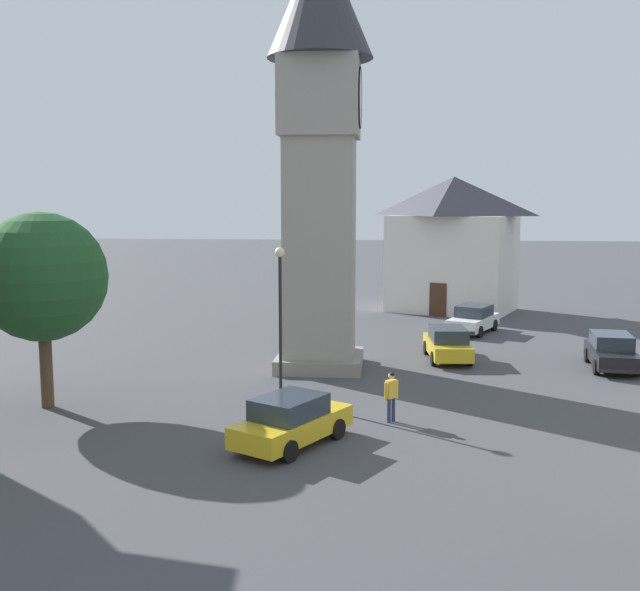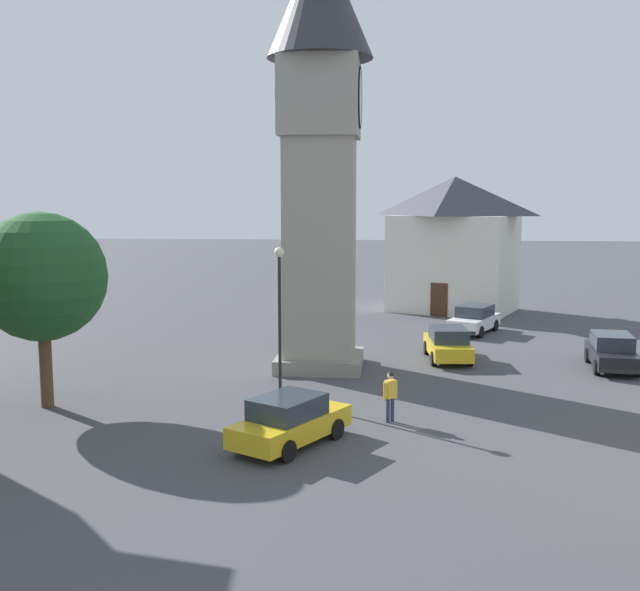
{
  "view_description": "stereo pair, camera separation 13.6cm",
  "coord_description": "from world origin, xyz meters",
  "px_view_note": "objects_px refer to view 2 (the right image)",
  "views": [
    {
      "loc": [
        -31.68,
        -2.9,
        7.36
      ],
      "look_at": [
        0.0,
        0.0,
        3.18
      ],
      "focal_mm": 41.76,
      "sensor_mm": 36.0,
      "label": 1
    },
    {
      "loc": [
        -31.67,
        -3.03,
        7.36
      ],
      "look_at": [
        0.0,
        0.0,
        3.18
      ],
      "focal_mm": 41.76,
      "sensor_mm": 36.0,
      "label": 2
    }
  ],
  "objects_px": {
    "car_blue_kerb": "(612,352)",
    "lamp_post": "(280,300)",
    "tree": "(42,277)",
    "car_red_corner": "(474,319)",
    "pedestrian": "(390,392)",
    "building_shop_left": "(454,243)",
    "clock_tower": "(320,117)",
    "car_silver_kerb": "(448,344)",
    "car_white_side": "(290,421)"
  },
  "relations": [
    {
      "from": "lamp_post",
      "to": "pedestrian",
      "type": "bearing_deg",
      "value": -121.68
    },
    {
      "from": "car_white_side",
      "to": "lamp_post",
      "type": "bearing_deg",
      "value": 11.78
    },
    {
      "from": "clock_tower",
      "to": "pedestrian",
      "type": "xyz_separation_m",
      "value": [
        -7.73,
        -3.07,
        -9.71
      ]
    },
    {
      "from": "car_silver_kerb",
      "to": "tree",
      "type": "bearing_deg",
      "value": 121.8
    },
    {
      "from": "car_red_corner",
      "to": "lamp_post",
      "type": "distance_m",
      "value": 17.06
    },
    {
      "from": "car_red_corner",
      "to": "car_white_side",
      "type": "distance_m",
      "value": 20.95
    },
    {
      "from": "car_white_side",
      "to": "pedestrian",
      "type": "distance_m",
      "value": 3.97
    },
    {
      "from": "car_blue_kerb",
      "to": "lamp_post",
      "type": "xyz_separation_m",
      "value": [
        -6.16,
        13.58,
        2.93
      ]
    },
    {
      "from": "pedestrian",
      "to": "building_shop_left",
      "type": "height_order",
      "value": "building_shop_left"
    },
    {
      "from": "clock_tower",
      "to": "building_shop_left",
      "type": "distance_m",
      "value": 19.77
    },
    {
      "from": "pedestrian",
      "to": "lamp_post",
      "type": "distance_m",
      "value": 5.45
    },
    {
      "from": "clock_tower",
      "to": "tree",
      "type": "bearing_deg",
      "value": 127.97
    },
    {
      "from": "clock_tower",
      "to": "car_silver_kerb",
      "type": "relative_size",
      "value": 4.33
    },
    {
      "from": "car_red_corner",
      "to": "car_silver_kerb",
      "type": "bearing_deg",
      "value": 164.72
    },
    {
      "from": "car_red_corner",
      "to": "tree",
      "type": "distance_m",
      "value": 23.6
    },
    {
      "from": "car_red_corner",
      "to": "tree",
      "type": "bearing_deg",
      "value": 134.31
    },
    {
      "from": "car_red_corner",
      "to": "pedestrian",
      "type": "relative_size",
      "value": 2.63
    },
    {
      "from": "clock_tower",
      "to": "lamp_post",
      "type": "height_order",
      "value": "clock_tower"
    },
    {
      "from": "pedestrian",
      "to": "car_red_corner",
      "type": "bearing_deg",
      "value": -15.05
    },
    {
      "from": "car_red_corner",
      "to": "pedestrian",
      "type": "bearing_deg",
      "value": 164.95
    },
    {
      "from": "tree",
      "to": "car_red_corner",
      "type": "bearing_deg",
      "value": -45.69
    },
    {
      "from": "car_blue_kerb",
      "to": "clock_tower",
      "type": "bearing_deg",
      "value": 94.21
    },
    {
      "from": "car_blue_kerb",
      "to": "pedestrian",
      "type": "distance_m",
      "value": 12.88
    },
    {
      "from": "building_shop_left",
      "to": "lamp_post",
      "type": "distance_m",
      "value": 24.0
    },
    {
      "from": "car_blue_kerb",
      "to": "tree",
      "type": "bearing_deg",
      "value": 110.25
    },
    {
      "from": "lamp_post",
      "to": "car_silver_kerb",
      "type": "bearing_deg",
      "value": -42.31
    },
    {
      "from": "clock_tower",
      "to": "car_red_corner",
      "type": "xyz_separation_m",
      "value": [
        9.21,
        -7.62,
        -9.95
      ]
    },
    {
      "from": "lamp_post",
      "to": "clock_tower",
      "type": "bearing_deg",
      "value": -10.55
    },
    {
      "from": "car_silver_kerb",
      "to": "tree",
      "type": "height_order",
      "value": "tree"
    },
    {
      "from": "car_blue_kerb",
      "to": "car_red_corner",
      "type": "distance_m",
      "value": 9.66
    },
    {
      "from": "car_silver_kerb",
      "to": "tree",
      "type": "distance_m",
      "value": 17.73
    },
    {
      "from": "building_shop_left",
      "to": "lamp_post",
      "type": "height_order",
      "value": "building_shop_left"
    },
    {
      "from": "car_silver_kerb",
      "to": "pedestrian",
      "type": "distance_m",
      "value": 10.13
    },
    {
      "from": "clock_tower",
      "to": "car_blue_kerb",
      "type": "distance_m",
      "value": 16.09
    },
    {
      "from": "car_white_side",
      "to": "building_shop_left",
      "type": "height_order",
      "value": "building_shop_left"
    },
    {
      "from": "pedestrian",
      "to": "tree",
      "type": "bearing_deg",
      "value": 86.82
    },
    {
      "from": "pedestrian",
      "to": "building_shop_left",
      "type": "distance_m",
      "value": 25.64
    },
    {
      "from": "car_blue_kerb",
      "to": "car_white_side",
      "type": "bearing_deg",
      "value": 132.01
    },
    {
      "from": "car_blue_kerb",
      "to": "lamp_post",
      "type": "distance_m",
      "value": 15.19
    },
    {
      "from": "car_silver_kerb",
      "to": "lamp_post",
      "type": "bearing_deg",
      "value": 137.69
    },
    {
      "from": "car_blue_kerb",
      "to": "building_shop_left",
      "type": "distance_m",
      "value": 17.71
    },
    {
      "from": "car_silver_kerb",
      "to": "pedestrian",
      "type": "relative_size",
      "value": 2.51
    },
    {
      "from": "clock_tower",
      "to": "lamp_post",
      "type": "distance_m",
      "value": 8.81
    },
    {
      "from": "pedestrian",
      "to": "car_white_side",
      "type": "bearing_deg",
      "value": 131.29
    },
    {
      "from": "tree",
      "to": "lamp_post",
      "type": "distance_m",
      "value": 8.32
    },
    {
      "from": "car_red_corner",
      "to": "tree",
      "type": "height_order",
      "value": "tree"
    },
    {
      "from": "car_red_corner",
      "to": "building_shop_left",
      "type": "height_order",
      "value": "building_shop_left"
    },
    {
      "from": "car_blue_kerb",
      "to": "lamp_post",
      "type": "bearing_deg",
      "value": 114.41
    },
    {
      "from": "pedestrian",
      "to": "building_shop_left",
      "type": "bearing_deg",
      "value": -9.15
    },
    {
      "from": "building_shop_left",
      "to": "car_red_corner",
      "type": "bearing_deg",
      "value": -176.41
    }
  ]
}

